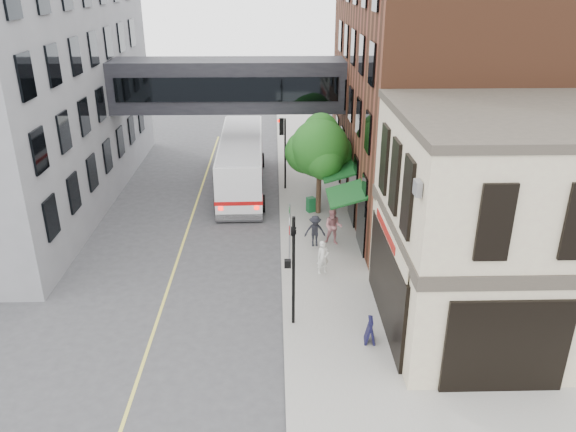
{
  "coord_description": "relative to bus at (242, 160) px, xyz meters",
  "views": [
    {
      "loc": [
        -0.28,
        -16.48,
        12.65
      ],
      "look_at": [
        0.27,
        4.91,
        3.43
      ],
      "focal_mm": 35.0,
      "sensor_mm": 36.0,
      "label": 1
    }
  ],
  "objects": [
    {
      "name": "pedestrian_a",
      "position": [
        4.24,
        -11.88,
        -0.86
      ],
      "size": [
        0.67,
        0.55,
        1.57
      ],
      "primitive_type": "imported",
      "rotation": [
        0.0,
        0.0,
        0.34
      ],
      "color": "silver",
      "rests_on": "sidewalk_main"
    },
    {
      "name": "ground",
      "position": [
        2.37,
        -17.82,
        -1.8
      ],
      "size": [
        120.0,
        120.0,
        0.0
      ],
      "primitive_type": "plane",
      "color": "#38383A",
      "rests_on": "ground"
    },
    {
      "name": "pedestrian_b",
      "position": [
        4.99,
        -8.9,
        -0.71
      ],
      "size": [
        1.06,
        0.91,
        1.88
      ],
      "primitive_type": "imported",
      "rotation": [
        0.0,
        0.0,
        -0.24
      ],
      "color": "tan",
      "rests_on": "sidewalk_main"
    },
    {
      "name": "brick_building",
      "position": [
        12.35,
        -2.82,
        5.19
      ],
      "size": [
        13.76,
        18.0,
        14.0
      ],
      "color": "#522B19",
      "rests_on": "ground"
    },
    {
      "name": "street_tree",
      "position": [
        4.56,
        -4.6,
        2.11
      ],
      "size": [
        3.8,
        3.2,
        5.6
      ],
      "color": "#382619",
      "rests_on": "sidewalk_main"
    },
    {
      "name": "traffic_signal_near",
      "position": [
        2.74,
        -15.82,
        1.18
      ],
      "size": [
        0.44,
        0.22,
        4.6
      ],
      "color": "black",
      "rests_on": "sidewalk_main"
    },
    {
      "name": "corner_building",
      "position": [
        11.34,
        -15.82,
        2.41
      ],
      "size": [
        10.19,
        8.12,
        8.45
      ],
      "color": "#BAA88E",
      "rests_on": "ground"
    },
    {
      "name": "skyway_bridge",
      "position": [
        -0.63,
        0.18,
        4.7
      ],
      "size": [
        14.0,
        3.18,
        3.0
      ],
      "color": "black",
      "rests_on": "ground"
    },
    {
      "name": "bus",
      "position": [
        0.0,
        0.0,
        0.0
      ],
      "size": [
        3.09,
        11.98,
        3.21
      ],
      "color": "white",
      "rests_on": "ground"
    },
    {
      "name": "sidewalk_main",
      "position": [
        4.37,
        -3.82,
        -1.72
      ],
      "size": [
        4.0,
        60.0,
        0.15
      ],
      "primitive_type": "cube",
      "color": "gray",
      "rests_on": "ground"
    },
    {
      "name": "newspaper_box",
      "position": [
        4.15,
        -4.67,
        -1.22
      ],
      "size": [
        0.55,
        0.53,
        0.86
      ],
      "primitive_type": "cube",
      "rotation": [
        0.0,
        0.0,
        0.44
      ],
      "color": "#145A2C",
      "rests_on": "sidewalk_main"
    },
    {
      "name": "pedestrian_c",
      "position": [
        4.08,
        -9.09,
        -0.84
      ],
      "size": [
        1.05,
        0.61,
        1.62
      ],
      "primitive_type": "imported",
      "rotation": [
        0.0,
        0.0,
        0.01
      ],
      "color": "black",
      "rests_on": "sidewalk_main"
    },
    {
      "name": "sandwich_board",
      "position": [
        5.55,
        -17.14,
        -1.16
      ],
      "size": [
        0.41,
        0.58,
        0.98
      ],
      "primitive_type": "cube",
      "rotation": [
        0.0,
        0.0,
        -0.1
      ],
      "color": "black",
      "rests_on": "sidewalk_main"
    },
    {
      "name": "traffic_signal_far",
      "position": [
        2.63,
        -0.82,
        1.54
      ],
      "size": [
        0.53,
        0.28,
        4.5
      ],
      "color": "black",
      "rests_on": "sidewalk_main"
    },
    {
      "name": "lane_marking",
      "position": [
        -2.63,
        -7.82,
        -1.79
      ],
      "size": [
        0.12,
        40.0,
        0.01
      ],
      "primitive_type": "cube",
      "color": "#D8CC4C",
      "rests_on": "ground"
    },
    {
      "name": "street_sign_pole",
      "position": [
        2.76,
        -10.82,
        0.13
      ],
      "size": [
        0.08,
        0.75,
        3.0
      ],
      "color": "gray",
      "rests_on": "sidewalk_main"
    }
  ]
}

